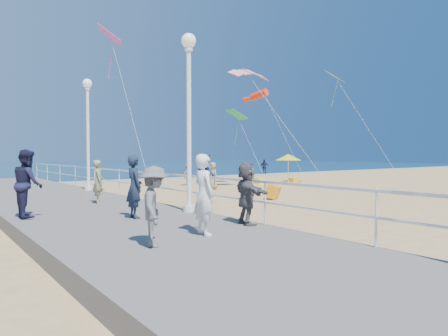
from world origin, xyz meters
TOP-DOWN VIEW (x-y plane):
  - ground at (0.00, 0.00)m, footprint 160.00×160.00m
  - ocean at (0.00, 65.00)m, footprint 160.00×90.00m
  - surf_line at (0.00, 20.50)m, footprint 160.00×1.20m
  - boardwalk at (-7.50, 0.00)m, footprint 5.00×44.00m
  - railing at (-5.05, 0.00)m, footprint 0.05×42.00m
  - lamp_post_mid at (-5.35, 0.00)m, footprint 0.44×0.44m
  - lamp_post_far at (-5.35, 9.00)m, footprint 0.44×0.44m
  - woman_holding_toddler at (-6.96, -3.12)m, footprint 0.48×0.67m
  - toddler_held at (-6.81, -2.97)m, footprint 0.39×0.48m
  - spectator_0 at (-7.18, -0.13)m, footprint 0.46×0.66m
  - spectator_2 at (-8.29, -3.42)m, footprint 0.96×1.13m
  - spectator_5 at (-5.40, -2.72)m, footprint 0.81×1.50m
  - spectator_6 at (-6.79, 3.68)m, footprint 0.50×0.64m
  - spectator_7 at (-9.45, 1.75)m, footprint 0.76×0.95m
  - beach_walker_a at (2.69, 12.75)m, footprint 1.12×0.85m
  - beach_walker_b at (16.75, 20.25)m, footprint 0.88×0.98m
  - beach_walker_c at (2.11, 9.17)m, footprint 0.60×0.85m
  - box_kite at (1.35, 3.26)m, footprint 0.85×0.89m
  - beach_umbrella at (9.34, 9.86)m, footprint 1.90×1.90m
  - beach_chair_left at (7.45, 10.84)m, footprint 0.55×0.55m
  - beach_chair_right at (9.64, 9.64)m, footprint 0.55×0.55m
  - kite_parafoil at (3.92, 7.90)m, footprint 2.65×0.94m
  - kite_windsock at (8.61, 12.18)m, footprint 0.96×2.39m
  - kite_diamond_pink at (-4.32, 8.69)m, footprint 1.54×1.64m
  - kite_diamond_multi at (10.69, 6.91)m, footprint 1.62×1.51m
  - kite_diamond_green at (6.32, 12.05)m, footprint 1.55×1.65m

SIDE VIEW (x-z plane):
  - ground at x=0.00m, z-range 0.00..0.00m
  - ocean at x=0.00m, z-range -0.01..0.04m
  - surf_line at x=0.00m, z-range 0.01..0.05m
  - boardwalk at x=-7.50m, z-range 0.00..0.40m
  - beach_chair_left at x=7.45m, z-range 0.00..0.40m
  - beach_chair_right at x=9.64m, z-range 0.00..0.40m
  - box_kite at x=1.35m, z-range -0.07..0.67m
  - beach_walker_a at x=2.69m, z-range 0.00..1.54m
  - beach_walker_b at x=16.75m, z-range 0.00..1.60m
  - beach_walker_c at x=2.11m, z-range 0.00..1.66m
  - spectator_2 at x=-8.29m, z-range 0.40..1.91m
  - spectator_6 at x=-6.79m, z-range 0.40..1.93m
  - spectator_5 at x=-5.40m, z-range 0.40..1.94m
  - railing at x=-5.05m, z-range 0.98..1.53m
  - spectator_0 at x=-7.18m, z-range 0.40..2.10m
  - woman_holding_toddler at x=-6.96m, z-range 0.40..2.14m
  - spectator_7 at x=-9.45m, z-range 0.40..2.26m
  - toddler_held at x=-6.81m, z-range 1.25..2.16m
  - beach_umbrella at x=9.34m, z-range 0.84..2.98m
  - lamp_post_mid at x=-5.35m, z-range 1.00..6.32m
  - lamp_post_far at x=-5.35m, z-range 1.00..6.32m
  - kite_diamond_green at x=6.32m, z-range 4.63..5.29m
  - kite_windsock at x=8.61m, z-range 6.08..7.09m
  - kite_parafoil at x=3.92m, z-range 6.71..7.36m
  - kite_diamond_multi at x=10.69m, z-range 7.02..7.77m
  - kite_diamond_pink at x=-4.32m, z-range 7.48..8.24m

